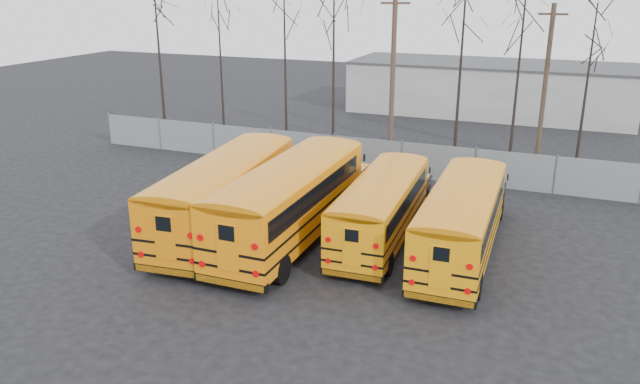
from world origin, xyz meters
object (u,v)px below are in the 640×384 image
at_px(bus_a, 227,188).
at_px(utility_pole_right, 545,82).
at_px(bus_b, 293,195).
at_px(utility_pole_left, 393,74).
at_px(bus_d, 463,215).
at_px(bus_c, 382,203).

height_order(bus_a, utility_pole_right, utility_pole_right).
height_order(bus_b, utility_pole_left, utility_pole_left).
relative_size(bus_a, utility_pole_right, 1.32).
bearing_deg(bus_b, bus_a, -177.63).
bearing_deg(bus_d, bus_a, -175.05).
bearing_deg(bus_a, utility_pole_right, 49.91).
relative_size(bus_d, utility_pole_left, 1.09).
bearing_deg(utility_pole_right, bus_d, -97.36).
distance_m(bus_c, utility_pole_right, 16.72).
bearing_deg(bus_b, bus_d, 7.80).
height_order(bus_d, utility_pole_left, utility_pole_left).
xyz_separation_m(bus_a, utility_pole_right, (11.68, 17.07, 2.76)).
bearing_deg(bus_c, bus_b, -161.49).
distance_m(bus_a, utility_pole_left, 15.60).
relative_size(bus_a, utility_pole_left, 1.24).
distance_m(bus_a, bus_d, 9.87).
height_order(bus_a, bus_c, bus_a).
relative_size(bus_a, bus_d, 1.13).
height_order(bus_d, utility_pole_right, utility_pole_right).
xyz_separation_m(bus_b, bus_c, (3.45, 1.34, -0.34)).
bearing_deg(bus_c, utility_pole_left, 101.76).
bearing_deg(utility_pole_right, bus_a, -125.07).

